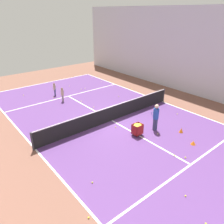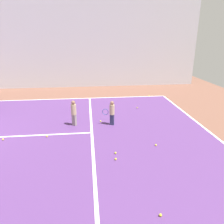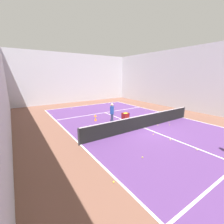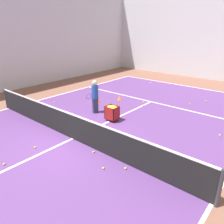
{
  "view_description": "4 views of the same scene",
  "coord_description": "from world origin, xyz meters",
  "px_view_note": "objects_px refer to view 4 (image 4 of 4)",
  "views": [
    {
      "loc": [
        8.28,
        10.09,
        6.74
      ],
      "look_at": [
        0.0,
        0.0,
        0.64
      ],
      "focal_mm": 35.0,
      "sensor_mm": 36.0,
      "label": 1
    },
    {
      "loc": [
        -8.28,
        -5.88,
        3.82
      ],
      "look_at": [
        0.76,
        -6.91,
        0.61
      ],
      "focal_mm": 35.0,
      "sensor_mm": 36.0,
      "label": 2
    },
    {
      "loc": [
        -8.28,
        -7.83,
        4.02
      ],
      "look_at": [
        -1.29,
        2.61,
        0.93
      ],
      "focal_mm": 24.0,
      "sensor_mm": 36.0,
      "label": 3
    },
    {
      "loc": [
        6.11,
        -4.82,
        4.11
      ],
      "look_at": [
        0.02,
        2.38,
        0.43
      ],
      "focal_mm": 35.0,
      "sensor_mm": 36.0,
      "label": 4
    }
  ],
  "objects_px": {
    "coach_at_net": "(95,94)",
    "tennis_net": "(72,126)",
    "training_cone_0": "(120,98)",
    "ball_cart": "(112,110)",
    "training_cone_1": "(98,100)"
  },
  "relations": [
    {
      "from": "coach_at_net",
      "to": "tennis_net",
      "type": "bearing_deg",
      "value": 48.77
    },
    {
      "from": "coach_at_net",
      "to": "training_cone_0",
      "type": "relative_size",
      "value": 6.22
    },
    {
      "from": "training_cone_0",
      "to": "tennis_net",
      "type": "bearing_deg",
      "value": -71.94
    },
    {
      "from": "training_cone_0",
      "to": "ball_cart",
      "type": "bearing_deg",
      "value": -58.04
    },
    {
      "from": "coach_at_net",
      "to": "training_cone_1",
      "type": "xyz_separation_m",
      "value": [
        -0.97,
        1.25,
        -0.82
      ]
    },
    {
      "from": "tennis_net",
      "to": "ball_cart",
      "type": "relative_size",
      "value": 14.85
    },
    {
      "from": "tennis_net",
      "to": "training_cone_1",
      "type": "distance_m",
      "value": 4.49
    },
    {
      "from": "training_cone_0",
      "to": "training_cone_1",
      "type": "distance_m",
      "value": 1.35
    },
    {
      "from": "coach_at_net",
      "to": "training_cone_0",
      "type": "distance_m",
      "value": 2.62
    },
    {
      "from": "ball_cart",
      "to": "training_cone_0",
      "type": "xyz_separation_m",
      "value": [
        -1.67,
        2.68,
        -0.4
      ]
    },
    {
      "from": "tennis_net",
      "to": "training_cone_1",
      "type": "relative_size",
      "value": 36.82
    },
    {
      "from": "training_cone_0",
      "to": "training_cone_1",
      "type": "xyz_separation_m",
      "value": [
        -0.61,
        -1.2,
        0.04
      ]
    },
    {
      "from": "tennis_net",
      "to": "coach_at_net",
      "type": "distance_m",
      "value": 2.94
    },
    {
      "from": "ball_cart",
      "to": "training_cone_0",
      "type": "bearing_deg",
      "value": 121.96
    },
    {
      "from": "coach_at_net",
      "to": "training_cone_1",
      "type": "bearing_deg",
      "value": -119.83
    }
  ]
}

